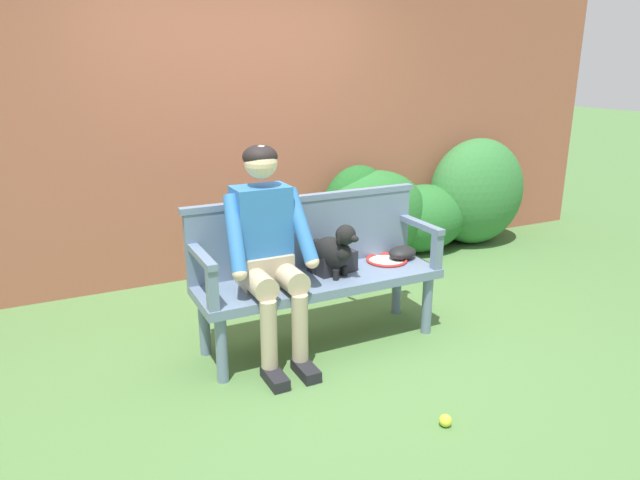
{
  "coord_description": "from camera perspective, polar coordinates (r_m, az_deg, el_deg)",
  "views": [
    {
      "loc": [
        -1.55,
        -3.14,
        1.8
      ],
      "look_at": [
        0.0,
        0.0,
        0.72
      ],
      "focal_mm": 32.25,
      "sensor_mm": 36.0,
      "label": 1
    }
  ],
  "objects": [
    {
      "name": "bench_backrest",
      "position": [
        3.85,
        -1.43,
        0.91
      ],
      "size": [
        1.66,
        0.06,
        0.5
      ],
      "color": "slate",
      "rests_on": "garden_bench"
    },
    {
      "name": "hedge_bush_mid_right",
      "position": [
        5.77,
        10.04,
        2.13
      ],
      "size": [
        0.99,
        0.64,
        0.67
      ],
      "primitive_type": "ellipsoid",
      "color": "#286B2D",
      "rests_on": "ground"
    },
    {
      "name": "tennis_ball",
      "position": [
        3.18,
        12.34,
        -17.09
      ],
      "size": [
        0.07,
        0.07,
        0.07
      ],
      "primitive_type": "sphere",
      "color": "#CCDB33",
      "rests_on": "ground"
    },
    {
      "name": "hedge_bush_far_left",
      "position": [
        5.43,
        5.36,
        2.4
      ],
      "size": [
        1.08,
        0.68,
        0.86
      ],
      "primitive_type": "ellipsoid",
      "color": "#286B2D",
      "rests_on": "ground"
    },
    {
      "name": "garden_bench",
      "position": [
        3.77,
        0.0,
        -4.57
      ],
      "size": [
        1.62,
        0.49,
        0.47
      ],
      "color": "slate",
      "rests_on": "ground"
    },
    {
      "name": "dog_on_bench",
      "position": [
        3.69,
        1.49,
        -0.98
      ],
      "size": [
        0.26,
        0.36,
        0.36
      ],
      "color": "black",
      "rests_on": "garden_bench"
    },
    {
      "name": "bench_armrest_right_end",
      "position": [
        3.99,
        10.54,
        0.44
      ],
      "size": [
        0.06,
        0.49,
        0.28
      ],
      "color": "slate",
      "rests_on": "garden_bench"
    },
    {
      "name": "baseball_glove",
      "position": [
        4.11,
        8.17,
        -1.25
      ],
      "size": [
        0.26,
        0.23,
        0.09
      ],
      "primitive_type": "ellipsoid",
      "rotation": [
        0.0,
        0.0,
        0.29
      ],
      "color": "black",
      "rests_on": "garden_bench"
    },
    {
      "name": "person_seated",
      "position": [
        3.5,
        -5.29,
        -0.54
      ],
      "size": [
        0.56,
        0.65,
        1.34
      ],
      "color": "black",
      "rests_on": "ground"
    },
    {
      "name": "ground_plane",
      "position": [
        3.93,
        0.0,
        -10.12
      ],
      "size": [
        40.0,
        40.0,
        0.0
      ],
      "primitive_type": "plane",
      "color": "#4C753D"
    },
    {
      "name": "bench_armrest_left_end",
      "position": [
        3.34,
        -11.29,
        -2.92
      ],
      "size": [
        0.06,
        0.49,
        0.28
      ],
      "color": "slate",
      "rests_on": "garden_bench"
    },
    {
      "name": "brick_garden_fence",
      "position": [
        5.13,
        -8.7,
        10.72
      ],
      "size": [
        8.0,
        0.3,
        2.49
      ],
      "primitive_type": "cube",
      "color": "#9E5642",
      "rests_on": "ground"
    },
    {
      "name": "tennis_racket",
      "position": [
        4.07,
        6.34,
        -1.88
      ],
      "size": [
        0.36,
        0.58,
        0.03
      ],
      "color": "red",
      "rests_on": "garden_bench"
    },
    {
      "name": "hedge_bush_far_right",
      "position": [
        5.41,
        3.8,
        2.67
      ],
      "size": [
        0.74,
        0.53,
        0.91
      ],
      "primitive_type": "ellipsoid",
      "color": "#1E5B23",
      "rests_on": "ground"
    },
    {
      "name": "hedge_bush_mid_left",
      "position": [
        6.12,
        15.28,
        4.66
      ],
      "size": [
        1.06,
        0.73,
        1.09
      ],
      "primitive_type": "ellipsoid",
      "color": "#337538",
      "rests_on": "ground"
    },
    {
      "name": "sports_bag",
      "position": [
        3.82,
        1.23,
        -2.09
      ],
      "size": [
        0.31,
        0.24,
        0.14
      ],
      "primitive_type": "cube",
      "rotation": [
        0.0,
        0.0,
        0.15
      ],
      "color": "#232328",
      "rests_on": "garden_bench"
    }
  ]
}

